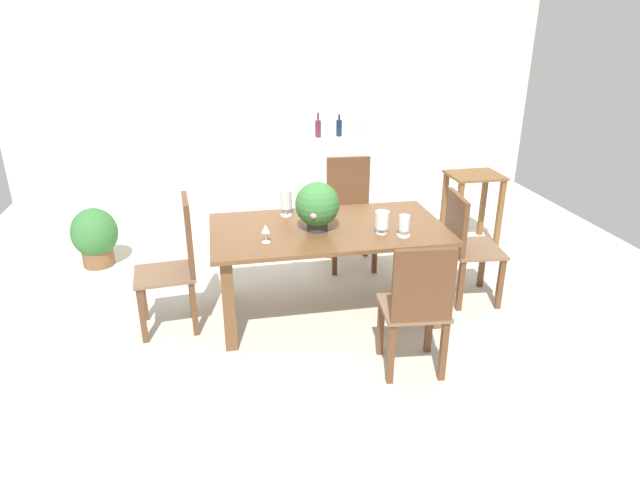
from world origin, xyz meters
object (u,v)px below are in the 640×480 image
side_table (473,194)px  chair_head_end (178,260)px  chair_near_right (418,304)px  chair_far_right (350,207)px  kitchen_counter (300,182)px  wine_bottle_tall (358,132)px  wine_bottle_green (318,128)px  flower_centerpiece (317,205)px  wine_bottle_dark (339,128)px  chair_foot_end (465,241)px  crystal_vase_right (286,201)px  crystal_vase_left (382,221)px  crystal_vase_center_near (404,225)px  potted_plant_floor (95,236)px  dining_table (328,241)px  wine_glass (266,230)px

side_table → chair_head_end: bearing=-158.5°
chair_head_end → chair_near_right: 1.84m
side_table → chair_far_right: bearing=-171.4°
kitchen_counter → wine_bottle_tall: size_ratio=8.49×
wine_bottle_green → chair_head_end: bearing=-124.1°
flower_centerpiece → side_table: (1.91, 1.23, -0.41)m
kitchen_counter → wine_bottle_dark: bearing=13.5°
flower_centerpiece → kitchen_counter: flower_centerpiece is taller
chair_far_right → kitchen_counter: size_ratio=0.55×
chair_foot_end → crystal_vase_right: crystal_vase_right is taller
crystal_vase_left → wine_bottle_dark: size_ratio=0.70×
chair_far_right → crystal_vase_right: chair_far_right is taller
crystal_vase_right → wine_bottle_tall: size_ratio=0.98×
wine_bottle_dark → flower_centerpiece: bearing=-106.7°
crystal_vase_center_near → wine_bottle_tall: (0.24, 2.32, 0.23)m
chair_foot_end → wine_bottle_dark: 2.40m
crystal_vase_left → wine_bottle_dark: wine_bottle_dark is taller
wine_bottle_dark → potted_plant_floor: (-2.64, -0.93, -0.78)m
chair_foot_end → potted_plant_floor: size_ratio=1.62×
dining_table → wine_glass: 0.60m
chair_far_right → wine_bottle_green: (-0.07, 1.28, 0.52)m
wine_glass → kitchen_counter: kitchen_counter is taller
chair_near_right → wine_bottle_dark: size_ratio=3.90×
wine_glass → potted_plant_floor: (-1.53, 1.56, -0.55)m
crystal_vase_left → wine_bottle_green: size_ratio=0.62×
chair_near_right → wine_glass: bearing=-33.4°
crystal_vase_center_near → side_table: (1.29, 1.48, -0.30)m
chair_foot_end → potted_plant_floor: bearing=73.1°
crystal_vase_right → crystal_vase_left: bearing=-38.6°
crystal_vase_center_near → potted_plant_floor: size_ratio=0.28×
crystal_vase_right → wine_glass: crystal_vase_right is taller
chair_far_right → potted_plant_floor: size_ratio=1.78×
flower_centerpiece → dining_table: bearing=26.3°
chair_foot_end → chair_far_right: size_ratio=0.91×
crystal_vase_left → wine_glass: size_ratio=1.25×
dining_table → flower_centerpiece: (-0.09, -0.05, 0.32)m
kitchen_counter → crystal_vase_left: bearing=-83.7°
kitchen_counter → wine_bottle_green: wine_bottle_green is taller
chair_foot_end → crystal_vase_left: size_ratio=5.43×
dining_table → chair_head_end: (-1.17, 0.01, -0.06)m
flower_centerpiece → potted_plant_floor: bearing=144.6°
dining_table → wine_glass: wine_glass is taller
wine_glass → wine_bottle_green: wine_bottle_green is taller
wine_glass → wine_bottle_tall: size_ratio=0.63×
flower_centerpiece → crystal_vase_right: 0.42m
chair_far_right → wine_glass: size_ratio=7.45×
chair_far_right → dining_table: bearing=-109.8°
crystal_vase_left → wine_glass: 0.88m
dining_table → crystal_vase_left: crystal_vase_left is taller
chair_head_end → chair_far_right: bearing=116.2°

